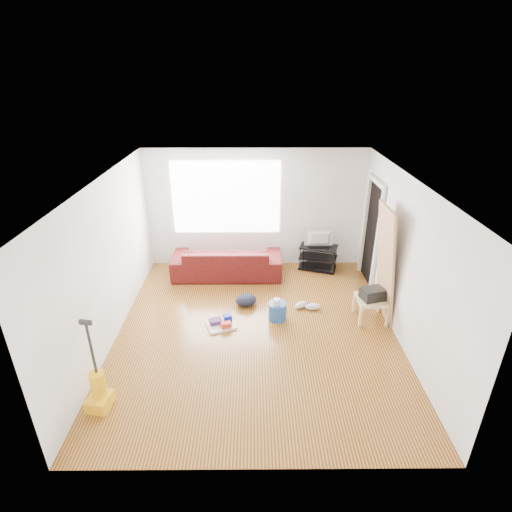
{
  "coord_description": "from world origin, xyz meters",
  "views": [
    {
      "loc": [
        -0.04,
        -5.39,
        3.94
      ],
      "look_at": [
        -0.0,
        0.6,
        1.08
      ],
      "focal_mm": 28.0,
      "sensor_mm": 36.0,
      "label": 1
    }
  ],
  "objects_px": {
    "sofa": "(227,275)",
    "backpack": "(246,305)",
    "bucket": "(277,319)",
    "cleaning_tray": "(222,323)",
    "vacuum": "(99,391)",
    "tv_stand": "(318,257)",
    "side_table": "(372,302)"
  },
  "relations": [
    {
      "from": "backpack",
      "to": "side_table",
      "type": "bearing_deg",
      "value": -29.82
    },
    {
      "from": "tv_stand",
      "to": "bucket",
      "type": "height_order",
      "value": "tv_stand"
    },
    {
      "from": "bucket",
      "to": "cleaning_tray",
      "type": "xyz_separation_m",
      "value": [
        -0.94,
        -0.21,
        0.05
      ]
    },
    {
      "from": "cleaning_tray",
      "to": "bucket",
      "type": "bearing_deg",
      "value": 12.39
    },
    {
      "from": "sofa",
      "to": "backpack",
      "type": "bearing_deg",
      "value": 109.26
    },
    {
      "from": "bucket",
      "to": "cleaning_tray",
      "type": "bearing_deg",
      "value": -167.61
    },
    {
      "from": "sofa",
      "to": "backpack",
      "type": "xyz_separation_m",
      "value": [
        0.41,
        -1.17,
        0.0
      ]
    },
    {
      "from": "sofa",
      "to": "cleaning_tray",
      "type": "relative_size",
      "value": 4.04
    },
    {
      "from": "tv_stand",
      "to": "cleaning_tray",
      "type": "distance_m",
      "value": 2.83
    },
    {
      "from": "side_table",
      "to": "backpack",
      "type": "relative_size",
      "value": 1.28
    },
    {
      "from": "tv_stand",
      "to": "side_table",
      "type": "height_order",
      "value": "tv_stand"
    },
    {
      "from": "vacuum",
      "to": "bucket",
      "type": "bearing_deg",
      "value": 48.65
    },
    {
      "from": "side_table",
      "to": "sofa",
      "type": "bearing_deg",
      "value": 147.49
    },
    {
      "from": "tv_stand",
      "to": "backpack",
      "type": "relative_size",
      "value": 2.23
    },
    {
      "from": "backpack",
      "to": "vacuum",
      "type": "xyz_separation_m",
      "value": [
        -1.82,
        -2.36,
        0.24
      ]
    },
    {
      "from": "backpack",
      "to": "vacuum",
      "type": "height_order",
      "value": "vacuum"
    },
    {
      "from": "sofa",
      "to": "backpack",
      "type": "height_order",
      "value": "sofa"
    },
    {
      "from": "tv_stand",
      "to": "vacuum",
      "type": "distance_m",
      "value": 5.05
    },
    {
      "from": "cleaning_tray",
      "to": "vacuum",
      "type": "bearing_deg",
      "value": -129.68
    },
    {
      "from": "backpack",
      "to": "bucket",
      "type": "bearing_deg",
      "value": -56.9
    },
    {
      "from": "sofa",
      "to": "tv_stand",
      "type": "relative_size",
      "value": 2.57
    },
    {
      "from": "side_table",
      "to": "backpack",
      "type": "distance_m",
      "value": 2.2
    },
    {
      "from": "bucket",
      "to": "side_table",
      "type": "bearing_deg",
      "value": -0.34
    },
    {
      "from": "sofa",
      "to": "vacuum",
      "type": "relative_size",
      "value": 1.74
    },
    {
      "from": "bucket",
      "to": "sofa",
      "type": "bearing_deg",
      "value": 120.62
    },
    {
      "from": "cleaning_tray",
      "to": "sofa",
      "type": "bearing_deg",
      "value": 90.41
    },
    {
      "from": "sofa",
      "to": "backpack",
      "type": "relative_size",
      "value": 5.73
    },
    {
      "from": "sofa",
      "to": "backpack",
      "type": "distance_m",
      "value": 1.24
    },
    {
      "from": "bucket",
      "to": "cleaning_tray",
      "type": "distance_m",
      "value": 0.96
    },
    {
      "from": "tv_stand",
      "to": "bucket",
      "type": "relative_size",
      "value": 2.79
    },
    {
      "from": "bucket",
      "to": "cleaning_tray",
      "type": "height_order",
      "value": "cleaning_tray"
    },
    {
      "from": "bucket",
      "to": "vacuum",
      "type": "distance_m",
      "value": 3.06
    }
  ]
}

